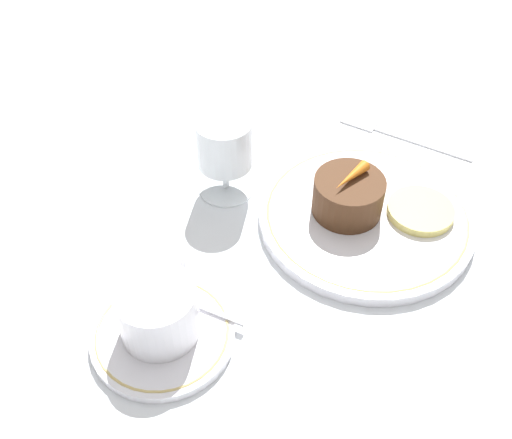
{
  "coord_description": "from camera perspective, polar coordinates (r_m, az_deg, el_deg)",
  "views": [
    {
      "loc": [
        -0.53,
        -0.06,
        0.52
      ],
      "look_at": [
        -0.08,
        0.08,
        0.04
      ],
      "focal_mm": 42.0,
      "sensor_mm": 36.0,
      "label": 1
    }
  ],
  "objects": [
    {
      "name": "pineapple_slice",
      "position": [
        0.74,
        15.4,
        0.82
      ],
      "size": [
        0.08,
        0.08,
        0.01
      ],
      "color": "#EFE075",
      "rests_on": "dinner_plate"
    },
    {
      "name": "carrot_garnish",
      "position": [
        0.7,
        9.04,
        4.07
      ],
      "size": [
        0.05,
        0.04,
        0.01
      ],
      "color": "orange",
      "rests_on": "dessert_cake"
    },
    {
      "name": "coffee_cup",
      "position": [
        0.6,
        -9.32,
        -8.52
      ],
      "size": [
        0.11,
        0.08,
        0.06
      ],
      "color": "white",
      "rests_on": "saucer"
    },
    {
      "name": "spoon",
      "position": [
        0.64,
        -7.18,
        -7.54
      ],
      "size": [
        0.03,
        0.12,
        0.0
      ],
      "color": "silver",
      "rests_on": "saucer"
    },
    {
      "name": "wine_glass",
      "position": [
        0.73,
        -3.02,
        6.8
      ],
      "size": [
        0.07,
        0.07,
        0.11
      ],
      "color": "silver",
      "rests_on": "ground_plane"
    },
    {
      "name": "dessert_cake",
      "position": [
        0.72,
        8.77,
        2.25
      ],
      "size": [
        0.08,
        0.08,
        0.05
      ],
      "color": "#4C2D19",
      "rests_on": "dinner_plate"
    },
    {
      "name": "dinner_plate",
      "position": [
        0.74,
        10.42,
        0.29
      ],
      "size": [
        0.26,
        0.26,
        0.01
      ],
      "color": "white",
      "rests_on": "ground_plane"
    },
    {
      "name": "saucer",
      "position": [
        0.63,
        -8.87,
        -10.75
      ],
      "size": [
        0.15,
        0.15,
        0.01
      ],
      "color": "white",
      "rests_on": "ground_plane"
    },
    {
      "name": "fork",
      "position": [
        0.88,
        12.68,
        8.07
      ],
      "size": [
        0.06,
        0.19,
        0.01
      ],
      "color": "silver",
      "rests_on": "ground_plane"
    },
    {
      "name": "ground_plane",
      "position": [
        0.75,
        7.84,
        0.97
      ],
      "size": [
        3.0,
        3.0,
        0.0
      ],
      "primitive_type": "plane",
      "color": "white"
    }
  ]
}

